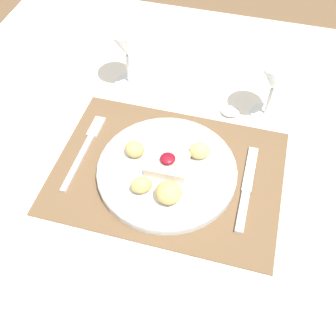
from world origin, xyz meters
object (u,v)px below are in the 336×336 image
Objects in this scene: fork at (86,146)px; wine_glass_near at (275,78)px; spoon at (217,109)px; dinner_plate at (168,170)px; knife at (246,193)px; wine_glass_far at (126,45)px.

fork is 0.43m from wine_glass_near.
dinner_plate is at bearing -103.02° from spoon.
fork is at bearing -150.76° from wine_glass_near.
dinner_plate is 0.22m from spoon.
spoon reaches higher than fork.
dinner_plate is 1.48× the size of spoon.
wine_glass_far is (-0.33, 0.26, 0.11)m from knife.
knife is 0.24m from spoon.
fork is 1.00× the size of knife.
wine_glass_far is at bearing 84.06° from fork.
wine_glass_near reaches higher than fork.
wine_glass_far reaches higher than knife.
dinner_plate is 0.19m from fork.
dinner_plate is 1.92× the size of wine_glass_near.
spoon is at bearing -10.07° from wine_glass_far.
knife is at bearing -62.16° from spoon.
wine_glass_far reaches higher than spoon.
knife is at bearing -92.99° from wine_glass_near.
spoon is at bearing 36.49° from fork.
fork is 0.35m from knife.
dinner_plate is at bearing -56.62° from wine_glass_far.
wine_glass_near is at bearing 11.66° from spoon.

